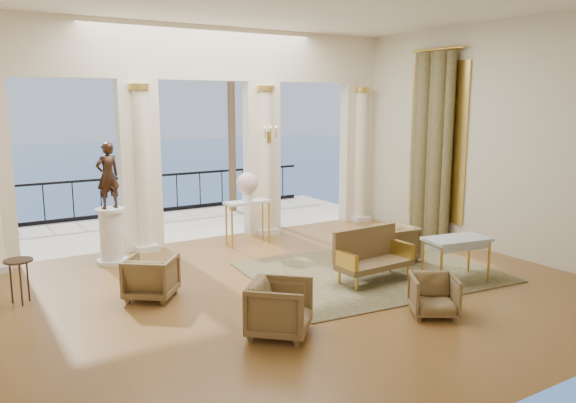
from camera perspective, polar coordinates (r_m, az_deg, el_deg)
floor at (r=9.12m, az=1.56°, el=-8.90°), size 9.00×9.00×0.00m
room_walls at (r=7.71m, az=6.29°, el=9.35°), size 9.00×9.00×9.00m
arcade at (r=12.01m, az=-8.54°, el=8.17°), size 9.00×0.56×4.50m
terrace at (r=14.17m, az=-11.43°, el=-2.38°), size 10.00×3.60×0.10m
balustrade at (r=15.57m, az=-13.55°, el=0.38°), size 9.00×0.06×1.03m
palm_tree at (r=15.40m, az=-5.87°, el=14.26°), size 2.00×2.00×4.50m
curtain at (r=12.57m, az=14.33°, el=5.48°), size 0.33×1.40×4.09m
window_frame at (r=12.70m, az=14.94°, el=5.86°), size 0.04×1.60×3.40m
wall_sconce at (r=12.37m, az=-1.91°, el=6.68°), size 0.30×0.11×0.33m
rug at (r=10.06m, az=8.42°, el=-7.11°), size 4.40×3.58×0.02m
armchair_a at (r=7.33m, az=-0.84°, el=-10.53°), size 1.04×1.04×0.78m
armchair_b at (r=8.23m, az=14.60°, el=-9.03°), size 0.84×0.82×0.64m
armchair_c at (r=10.76m, az=10.68°, el=-4.01°), size 0.75×0.79×0.75m
armchair_d at (r=8.88m, az=-13.72°, el=-7.26°), size 0.97×0.96×0.73m
settee at (r=9.54m, az=8.41°, el=-5.41°), size 1.35×0.61×0.88m
game_table at (r=9.79m, az=16.76°, el=-3.99°), size 1.15×0.75×0.74m
pedestal at (r=10.91m, az=-17.52°, el=-3.45°), size 0.57×0.57×1.04m
statue at (r=10.70m, az=-17.84°, el=2.52°), size 0.50×0.38×1.21m
console_table at (r=11.77m, az=-4.14°, el=-0.69°), size 0.99×0.42×0.92m
urn at (r=11.69m, az=-4.17°, el=1.70°), size 0.45×0.45×0.59m
side_table at (r=9.24m, az=-25.69°, el=-5.92°), size 0.42×0.42×0.68m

